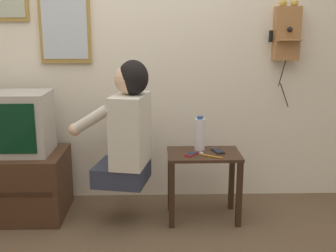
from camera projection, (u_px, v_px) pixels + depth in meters
name	position (u px, v px, depth m)	size (l,w,h in m)	color
wall_back	(137.00, 45.00, 3.37)	(6.80, 0.05, 2.55)	silver
side_table	(204.00, 168.00, 3.13)	(0.53, 0.36, 0.52)	#382316
person	(127.00, 127.00, 2.98)	(0.57, 0.49, 0.89)	#2D3347
tv_stand	(16.00, 184.00, 3.22)	(0.75, 0.55, 0.50)	#422819
television	(10.00, 123.00, 3.11)	(0.59, 0.39, 0.46)	#ADA89E
wall_phone_antique	(287.00, 33.00, 3.30)	(0.24, 0.19, 0.84)	#9E6B3D
wall_mirror	(64.00, 20.00, 3.27)	(0.40, 0.04, 0.67)	olive
cell_phone_held	(192.00, 154.00, 3.05)	(0.12, 0.14, 0.01)	maroon
cell_phone_spare	(218.00, 151.00, 3.12)	(0.09, 0.14, 0.01)	black
water_bottle	(200.00, 134.00, 3.15)	(0.08, 0.08, 0.26)	silver
toothbrush	(209.00, 156.00, 3.01)	(0.16, 0.11, 0.02)	orange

